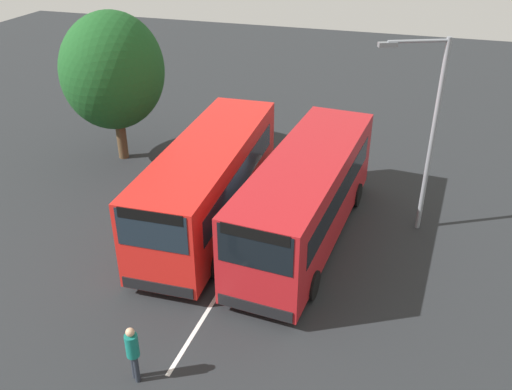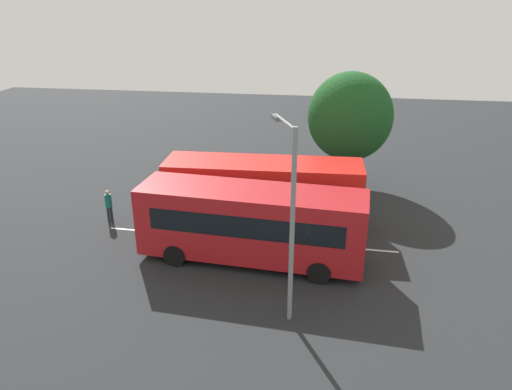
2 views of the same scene
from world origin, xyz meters
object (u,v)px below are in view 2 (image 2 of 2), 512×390
at_px(street_lamp, 290,212).
at_px(depot_tree, 350,117).
at_px(bus_far_left, 262,190).
at_px(bus_center_left, 250,222).
at_px(pedestrian, 109,203).

distance_m(street_lamp, depot_tree, 12.98).
distance_m(bus_far_left, bus_center_left, 3.45).
relative_size(bus_far_left, bus_center_left, 0.99).
distance_m(bus_far_left, depot_tree, 7.46).
xyz_separation_m(bus_center_left, street_lamp, (-1.84, 3.51, 2.20)).
distance_m(bus_center_left, street_lamp, 4.53).
bearing_deg(bus_far_left, pedestrian, 5.14).
xyz_separation_m(bus_far_left, pedestrian, (7.31, 0.90, -0.75)).
bearing_deg(bus_center_left, bus_far_left, -85.70).
height_order(bus_far_left, depot_tree, depot_tree).
height_order(bus_far_left, pedestrian, bus_far_left).
relative_size(pedestrian, depot_tree, 0.25).
xyz_separation_m(bus_far_left, depot_tree, (-4.08, -5.82, 2.25)).
xyz_separation_m(bus_center_left, pedestrian, (7.30, -2.55, -0.75)).
bearing_deg(street_lamp, depot_tree, -33.26).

